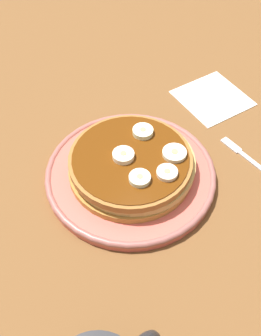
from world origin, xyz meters
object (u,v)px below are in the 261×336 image
object	(u,v)px
banana_slice_2	(174,153)
banana_slice_4	(140,178)
pancake_stack	(131,165)
banana_slice_1	(167,173)
napkin	(213,98)
fork	(250,159)
banana_slice_0	(123,156)
banana_slice_3	(143,132)
plate	(130,174)

from	to	relation	value
banana_slice_2	banana_slice_4	size ratio (longest dim) A/B	1.16
pancake_stack	banana_slice_1	bearing A→B (deg)	-76.50
napkin	fork	xyz separation A→B (cm)	(-7.09, -13.21, 0.10)
fork	banana_slice_4	bearing A→B (deg)	160.60
fork	banana_slice_0	bearing A→B (deg)	147.08
banana_slice_0	banana_slice_1	xyz separation A→B (cm)	(2.21, -6.27, -0.09)
banana_slice_0	banana_slice_3	bearing A→B (deg)	15.87
fork	banana_slice_3	bearing A→B (deg)	132.67
napkin	plate	bearing A→B (deg)	-172.06
pancake_stack	banana_slice_3	bearing A→B (deg)	26.62
banana_slice_2	banana_slice_4	distance (cm)	6.69
banana_slice_4	banana_slice_1	bearing A→B (deg)	-28.34
banana_slice_1	fork	distance (cm)	15.63
banana_slice_1	banana_slice_4	world-z (taller)	same
banana_slice_2	napkin	bearing A→B (deg)	21.43
pancake_stack	napkin	size ratio (longest dim) A/B	1.68
pancake_stack	banana_slice_1	world-z (taller)	banana_slice_1
pancake_stack	fork	distance (cm)	18.70
banana_slice_3	fork	distance (cm)	17.20
fork	napkin	bearing A→B (deg)	61.75
banana_slice_1	banana_slice_4	xyz separation A→B (cm)	(-3.36, 1.81, 0.05)
plate	fork	xyz separation A→B (cm)	(15.69, -10.03, -0.63)
banana_slice_1	napkin	xyz separation A→B (cm)	(21.35, 8.81, -4.78)
fork	pancake_stack	bearing A→B (deg)	147.44
banana_slice_1	napkin	bearing A→B (deg)	22.43
banana_slice_2	banana_slice_3	xyz separation A→B (cm)	(-0.28, 6.02, 0.09)
plate	fork	world-z (taller)	plate
banana_slice_4	fork	distance (cm)	19.26
banana_slice_3	banana_slice_1	bearing A→B (deg)	-111.46
plate	pancake_stack	xyz separation A→B (cm)	(0.10, -0.07, 2.13)
banana_slice_1	banana_slice_2	bearing A→B (deg)	27.61
banana_slice_3	banana_slice_2	bearing A→B (deg)	-87.35
banana_slice_4	napkin	world-z (taller)	banana_slice_4
banana_slice_0	banana_slice_4	world-z (taller)	same
banana_slice_2	plate	bearing A→B (deg)	140.76
pancake_stack	banana_slice_4	world-z (taller)	banana_slice_4
banana_slice_2	napkin	distance (cm)	19.94
banana_slice_2	pancake_stack	bearing A→B (deg)	140.67
banana_slice_2	fork	world-z (taller)	banana_slice_2
banana_slice_0	fork	xyz separation A→B (cm)	(16.46, -10.66, -4.77)
plate	banana_slice_3	world-z (taller)	banana_slice_3
napkin	fork	size ratio (longest dim) A/B	0.84
banana_slice_1	napkin	distance (cm)	23.59
plate	banana_slice_1	world-z (taller)	banana_slice_1
pancake_stack	banana_slice_4	xyz separation A→B (cm)	(-2.02, -3.75, 1.97)
banana_slice_3	banana_slice_4	distance (cm)	8.74
banana_slice_4	banana_slice_3	bearing A→B (deg)	42.89
banana_slice_0	fork	size ratio (longest dim) A/B	0.23
banana_slice_4	napkin	distance (cm)	26.13
plate	banana_slice_3	distance (cm)	6.46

